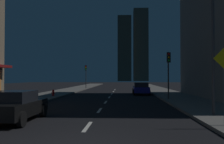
% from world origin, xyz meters
% --- Properties ---
extents(ground_plane, '(78.00, 136.00, 0.10)m').
position_xyz_m(ground_plane, '(0.00, 32.00, -0.05)').
color(ground_plane, black).
extents(sidewalk_right, '(4.00, 76.00, 0.15)m').
position_xyz_m(sidewalk_right, '(7.00, 32.00, 0.07)').
color(sidewalk_right, '#605E59').
rests_on(sidewalk_right, ground).
extents(sidewalk_left, '(4.00, 76.00, 0.15)m').
position_xyz_m(sidewalk_left, '(-7.00, 32.00, 0.07)').
color(sidewalk_left, '#605E59').
rests_on(sidewalk_left, ground).
extents(lane_marking_center, '(0.16, 38.60, 0.01)m').
position_xyz_m(lane_marking_center, '(0.00, 16.20, 0.01)').
color(lane_marking_center, silver).
rests_on(lane_marking_center, ground).
extents(skyscraper_distant_tall, '(7.66, 8.97, 36.79)m').
position_xyz_m(skyscraper_distant_tall, '(1.83, 135.05, 18.40)').
color(skyscraper_distant_tall, '#3B382C').
rests_on(skyscraper_distant_tall, ground).
extents(skyscraper_distant_mid, '(8.36, 7.64, 41.59)m').
position_xyz_m(skyscraper_distant_mid, '(11.26, 137.55, 20.80)').
color(skyscraper_distant_mid, '#403D30').
rests_on(skyscraper_distant_mid, ground).
extents(car_parked_near, '(1.98, 4.24, 1.45)m').
position_xyz_m(car_parked_near, '(-3.60, 4.27, 0.74)').
color(car_parked_near, black).
rests_on(car_parked_near, ground).
extents(car_parked_far, '(1.98, 4.24, 1.45)m').
position_xyz_m(car_parked_far, '(3.60, 23.11, 0.74)').
color(car_parked_far, navy).
rests_on(car_parked_far, ground).
extents(fire_hydrant_far_left, '(0.42, 0.30, 0.65)m').
position_xyz_m(fire_hydrant_far_left, '(-5.90, 18.61, 0.45)').
color(fire_hydrant_far_left, red).
rests_on(fire_hydrant_far_left, sidewalk_left).
extents(traffic_light_near_right, '(0.32, 0.48, 4.20)m').
position_xyz_m(traffic_light_near_right, '(5.50, 15.05, 3.19)').
color(traffic_light_near_right, '#2D2D2D').
rests_on(traffic_light_near_right, sidewalk_right).
extents(traffic_light_far_left, '(0.32, 0.48, 4.20)m').
position_xyz_m(traffic_light_far_left, '(-5.50, 38.43, 3.19)').
color(traffic_light_far_left, '#2D2D2D').
rests_on(traffic_light_far_left, sidewalk_left).
extents(street_lamp_right, '(1.96, 0.56, 6.58)m').
position_xyz_m(street_lamp_right, '(5.38, 5.95, 5.07)').
color(street_lamp_right, '#38383D').
rests_on(street_lamp_right, sidewalk_right).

